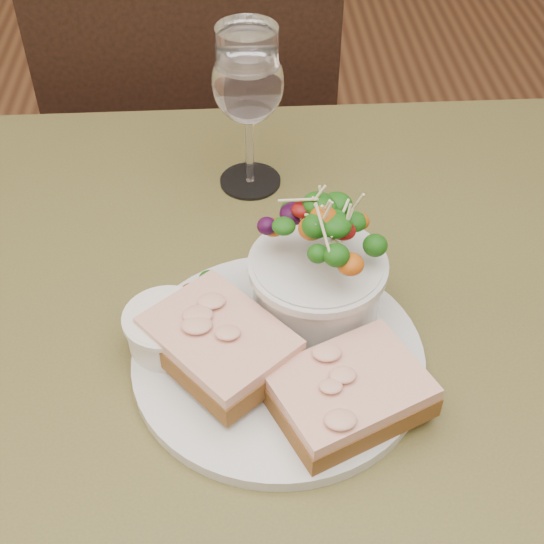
{
  "coord_description": "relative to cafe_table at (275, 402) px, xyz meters",
  "views": [
    {
      "loc": [
        -0.03,
        -0.47,
        1.28
      ],
      "look_at": [
        -0.0,
        0.02,
        0.81
      ],
      "focal_mm": 50.0,
      "sensor_mm": 36.0,
      "label": 1
    }
  ],
  "objects": [
    {
      "name": "wine_glass",
      "position": [
        -0.01,
        0.24,
        0.22
      ],
      "size": [
        0.08,
        0.08,
        0.18
      ],
      "color": "white",
      "rests_on": "cafe_table"
    },
    {
      "name": "sandwich_front",
      "position": [
        0.05,
        -0.09,
        0.13
      ],
      "size": [
        0.15,
        0.13,
        0.03
      ],
      "rotation": [
        0.0,
        0.0,
        0.43
      ],
      "color": "#492D13",
      "rests_on": "dinner_plate"
    },
    {
      "name": "cafe_table",
      "position": [
        0.0,
        0.0,
        0.0
      ],
      "size": [
        0.8,
        0.8,
        0.75
      ],
      "color": "#4A451F",
      "rests_on": "ground"
    },
    {
      "name": "sandwich_back",
      "position": [
        -0.05,
        -0.04,
        0.14
      ],
      "size": [
        0.15,
        0.15,
        0.03
      ],
      "rotation": [
        0.0,
        0.0,
        -0.87
      ],
      "color": "#492D13",
      "rests_on": "dinner_plate"
    },
    {
      "name": "salad_bowl",
      "position": [
        0.04,
        0.02,
        0.17
      ],
      "size": [
        0.12,
        0.12,
        0.13
      ],
      "color": "silver",
      "rests_on": "dinner_plate"
    },
    {
      "name": "chair_far",
      "position": [
        -0.1,
        0.67,
        -0.36
      ],
      "size": [
        0.44,
        0.44,
        0.9
      ],
      "rotation": [
        0.0,
        0.0,
        3.18
      ],
      "color": "black",
      "rests_on": "ground"
    },
    {
      "name": "ramekin",
      "position": [
        -0.1,
        -0.01,
        0.13
      ],
      "size": [
        0.07,
        0.07,
        0.04
      ],
      "color": "silver",
      "rests_on": "dinner_plate"
    },
    {
      "name": "garnish",
      "position": [
        -0.07,
        0.04,
        0.12
      ],
      "size": [
        0.05,
        0.04,
        0.02
      ],
      "color": "#0C380A",
      "rests_on": "dinner_plate"
    },
    {
      "name": "dinner_plate",
      "position": [
        0.0,
        -0.03,
        0.11
      ],
      "size": [
        0.26,
        0.26,
        0.01
      ],
      "primitive_type": "cylinder",
      "color": "silver",
      "rests_on": "cafe_table"
    }
  ]
}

